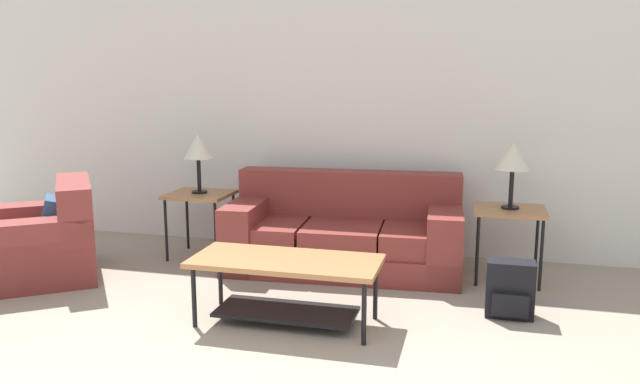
{
  "coord_description": "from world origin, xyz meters",
  "views": [
    {
      "loc": [
        1.09,
        -1.97,
        1.67
      ],
      "look_at": [
        -0.06,
        2.5,
        0.8
      ],
      "focal_mm": 35.0,
      "sensor_mm": 36.0,
      "label": 1
    }
  ],
  "objects_px": {
    "coffee_table": "(286,276)",
    "couch": "(344,235)",
    "backpack": "(510,290)",
    "table_lamp_left": "(198,148)",
    "table_lamp_right": "(513,158)",
    "armchair": "(42,243)",
    "side_table_left": "(200,199)",
    "side_table_right": "(510,216)"
  },
  "relations": [
    {
      "from": "side_table_right",
      "to": "backpack",
      "type": "bearing_deg",
      "value": -90.84
    },
    {
      "from": "coffee_table",
      "to": "table_lamp_right",
      "type": "relative_size",
      "value": 2.36
    },
    {
      "from": "table_lamp_right",
      "to": "table_lamp_left",
      "type": "bearing_deg",
      "value": 180.0
    },
    {
      "from": "armchair",
      "to": "coffee_table",
      "type": "xyz_separation_m",
      "value": [
        2.27,
        -0.45,
        0.05
      ]
    },
    {
      "from": "side_table_right",
      "to": "table_lamp_right",
      "type": "height_order",
      "value": "table_lamp_right"
    },
    {
      "from": "coffee_table",
      "to": "side_table_left",
      "type": "xyz_separation_m",
      "value": [
        -1.24,
        1.31,
        0.21
      ]
    },
    {
      "from": "couch",
      "to": "side_table_right",
      "type": "height_order",
      "value": "couch"
    },
    {
      "from": "coffee_table",
      "to": "table_lamp_left",
      "type": "relative_size",
      "value": 2.36
    },
    {
      "from": "couch",
      "to": "table_lamp_right",
      "type": "bearing_deg",
      "value": 0.55
    },
    {
      "from": "coffee_table",
      "to": "backpack",
      "type": "height_order",
      "value": "coffee_table"
    },
    {
      "from": "armchair",
      "to": "table_lamp_left",
      "type": "distance_m",
      "value": 1.53
    },
    {
      "from": "side_table_right",
      "to": "armchair",
      "type": "bearing_deg",
      "value": -167.11
    },
    {
      "from": "armchair",
      "to": "table_lamp_right",
      "type": "relative_size",
      "value": 2.44
    },
    {
      "from": "armchair",
      "to": "table_lamp_left",
      "type": "bearing_deg",
      "value": 39.78
    },
    {
      "from": "couch",
      "to": "coffee_table",
      "type": "bearing_deg",
      "value": -95.43
    },
    {
      "from": "armchair",
      "to": "coffee_table",
      "type": "bearing_deg",
      "value": -11.25
    },
    {
      "from": "table_lamp_left",
      "to": "side_table_right",
      "type": "bearing_deg",
      "value": 0.0
    },
    {
      "from": "side_table_left",
      "to": "table_lamp_right",
      "type": "distance_m",
      "value": 2.77
    },
    {
      "from": "table_lamp_left",
      "to": "table_lamp_right",
      "type": "relative_size",
      "value": 1.0
    },
    {
      "from": "side_table_right",
      "to": "table_lamp_right",
      "type": "xyz_separation_m",
      "value": [
        -0.0,
        -0.0,
        0.48
      ]
    },
    {
      "from": "table_lamp_left",
      "to": "armchair",
      "type": "bearing_deg",
      "value": -140.22
    },
    {
      "from": "backpack",
      "to": "armchair",
      "type": "bearing_deg",
      "value": -179.31
    },
    {
      "from": "side_table_right",
      "to": "backpack",
      "type": "xyz_separation_m",
      "value": [
        -0.01,
        -0.82,
        -0.35
      ]
    },
    {
      "from": "armchair",
      "to": "backpack",
      "type": "distance_m",
      "value": 3.75
    },
    {
      "from": "armchair",
      "to": "coffee_table",
      "type": "distance_m",
      "value": 2.32
    },
    {
      "from": "couch",
      "to": "table_lamp_left",
      "type": "height_order",
      "value": "table_lamp_left"
    },
    {
      "from": "side_table_right",
      "to": "coffee_table",
      "type": "bearing_deg",
      "value": -138.62
    },
    {
      "from": "table_lamp_right",
      "to": "armchair",
      "type": "bearing_deg",
      "value": -167.11
    },
    {
      "from": "table_lamp_left",
      "to": "table_lamp_right",
      "type": "height_order",
      "value": "same"
    },
    {
      "from": "couch",
      "to": "table_lamp_left",
      "type": "bearing_deg",
      "value": 179.45
    },
    {
      "from": "table_lamp_left",
      "to": "backpack",
      "type": "relative_size",
      "value": 1.35
    },
    {
      "from": "coffee_table",
      "to": "backpack",
      "type": "relative_size",
      "value": 3.19
    },
    {
      "from": "backpack",
      "to": "table_lamp_right",
      "type": "bearing_deg",
      "value": 89.16
    },
    {
      "from": "coffee_table",
      "to": "couch",
      "type": "bearing_deg",
      "value": 84.57
    },
    {
      "from": "armchair",
      "to": "side_table_left",
      "type": "xyz_separation_m",
      "value": [
        1.03,
        0.86,
        0.25
      ]
    },
    {
      "from": "side_table_left",
      "to": "table_lamp_left",
      "type": "height_order",
      "value": "table_lamp_left"
    },
    {
      "from": "side_table_right",
      "to": "backpack",
      "type": "relative_size",
      "value": 1.51
    },
    {
      "from": "side_table_left",
      "to": "table_lamp_left",
      "type": "xyz_separation_m",
      "value": [
        0.0,
        -0.0,
        0.48
      ]
    },
    {
      "from": "couch",
      "to": "table_lamp_right",
      "type": "distance_m",
      "value": 1.55
    },
    {
      "from": "backpack",
      "to": "coffee_table",
      "type": "bearing_deg",
      "value": -161.42
    },
    {
      "from": "table_lamp_right",
      "to": "backpack",
      "type": "distance_m",
      "value": 1.16
    },
    {
      "from": "couch",
      "to": "side_table_right",
      "type": "xyz_separation_m",
      "value": [
        1.37,
        0.01,
        0.25
      ]
    }
  ]
}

